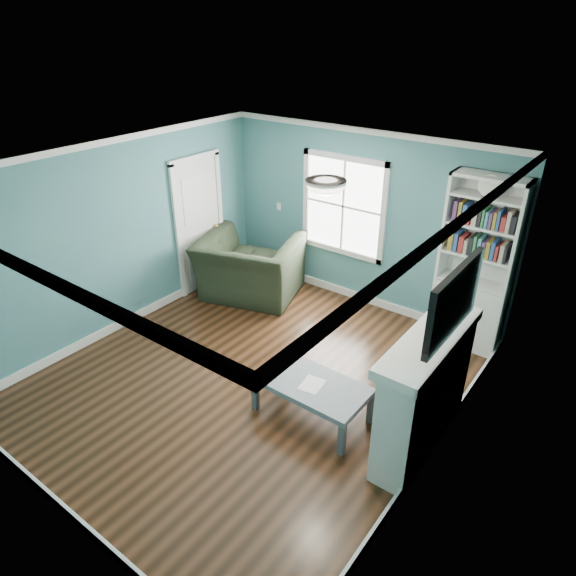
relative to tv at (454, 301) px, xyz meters
The scene contains 13 objects.
floor 2.80m from the tv, behind, with size 5.00×5.00×0.00m, color black.
room_walls 2.21m from the tv, behind, with size 5.00×5.00×5.00m.
trim 2.26m from the tv, behind, with size 4.50×5.00×2.60m.
window 3.40m from the tv, 137.57° to the left, with size 1.40×0.06×1.50m.
bookshelf 2.29m from the tv, 101.57° to the left, with size 0.90×0.35×2.31m.
fireplace 1.10m from the tv, behind, with size 0.44×1.58×1.30m.
tv is the anchor object (origin of this frame).
door 4.63m from the tv, 164.80° to the left, with size 0.12×0.98×2.17m.
ceiling_fixture 1.54m from the tv, behind, with size 0.38×0.38×0.15m.
light_switch 4.38m from the tv, 148.30° to the left, with size 0.08×0.01×0.12m, color white.
recliner 4.00m from the tv, 158.68° to the left, with size 1.47×0.95×1.28m, color black.
coffee_table 1.86m from the tv, 166.05° to the right, with size 1.20×0.66×0.44m.
paper_sheet 1.82m from the tv, 164.78° to the right, with size 0.22×0.28×0.00m, color white.
Camera 1 is at (3.37, -3.77, 3.92)m, focal length 32.00 mm.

